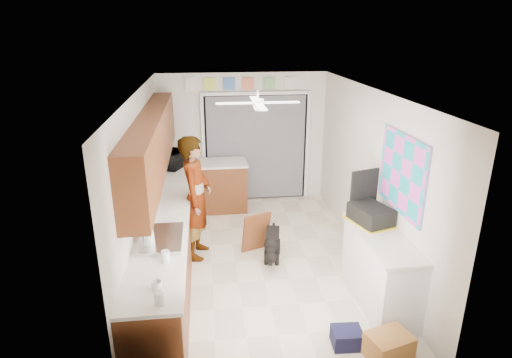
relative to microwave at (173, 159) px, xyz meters
name	(u,v)px	position (x,y,z in m)	size (l,w,h in m)	color
floor	(259,260)	(1.32, -1.77, -1.09)	(5.00, 5.00, 0.00)	beige
ceiling	(260,92)	(1.32, -1.77, 1.41)	(5.00, 5.00, 0.00)	white
wall_back	(243,138)	(1.32, 0.73, 0.16)	(3.20, 3.20, 0.00)	silver
wall_front	(297,281)	(1.32, -4.27, 0.16)	(3.20, 3.20, 0.00)	silver
wall_left	(143,187)	(-0.28, -1.77, 0.16)	(5.00, 5.00, 0.00)	silver
wall_right	(369,177)	(2.92, -1.77, 0.16)	(5.00, 5.00, 0.00)	silver
left_base_cabinets	(169,238)	(0.02, -1.77, -0.64)	(0.60, 4.80, 0.90)	brown
left_countertop	(167,208)	(0.03, -1.77, -0.17)	(0.62, 4.80, 0.04)	white
upper_cabinets	(153,143)	(-0.12, -1.57, 0.71)	(0.32, 4.00, 0.80)	brown
sink_basin	(161,239)	(0.03, -2.77, -0.13)	(0.50, 0.76, 0.06)	silver
faucet	(144,233)	(-0.16, -2.77, -0.04)	(0.03, 0.03, 0.22)	silver
peninsula_base	(220,187)	(0.82, 0.23, -0.64)	(1.00, 0.60, 0.90)	brown
peninsula_top	(219,163)	(0.82, 0.23, -0.17)	(1.04, 0.64, 0.04)	white
back_opening_recess	(256,148)	(1.57, 0.70, -0.04)	(2.00, 0.06, 2.10)	black
curtain_panel	(256,149)	(1.57, 0.66, -0.04)	(1.90, 0.03, 2.05)	gray
door_trim_left	(204,150)	(0.55, 0.67, -0.04)	(0.06, 0.04, 2.10)	white
door_trim_right	(307,147)	(2.59, 0.67, -0.04)	(0.06, 0.04, 2.10)	white
door_trim_head	(256,93)	(1.57, 0.67, 1.03)	(2.10, 0.04, 0.06)	white
header_frame_0	(210,84)	(0.72, 0.70, 1.21)	(0.22, 0.02, 0.22)	#DEE84D
header_frame_1	(229,84)	(1.07, 0.70, 1.21)	(0.22, 0.02, 0.22)	#4573B9
header_frame_2	(248,84)	(1.42, 0.70, 1.21)	(0.22, 0.02, 0.22)	#DE7653
header_frame_3	(269,83)	(1.82, 0.70, 1.21)	(0.22, 0.02, 0.22)	#73BD6C
header_frame_4	(290,83)	(2.22, 0.70, 1.21)	(0.22, 0.02, 0.22)	silver
route66_sign	(191,84)	(0.37, 0.70, 1.21)	(0.22, 0.02, 0.26)	silver
right_counter_base	(380,271)	(2.67, -2.97, -0.64)	(0.50, 1.40, 0.90)	white
right_counter_top	(383,237)	(2.66, -2.97, -0.17)	(0.54, 1.44, 0.04)	white
abstract_painting	(402,173)	(2.90, -2.77, 0.56)	(0.03, 1.15, 0.95)	#F45AD4
ceiling_fan	(258,103)	(1.32, -1.57, 1.23)	(1.14, 1.14, 0.24)	white
microwave	(173,159)	(0.00, 0.00, 0.00)	(0.54, 0.36, 0.30)	black
soap_bottle	(149,235)	(-0.08, -2.93, 0.00)	(0.12, 0.12, 0.31)	silver
cup	(157,286)	(0.08, -3.78, -0.10)	(0.11, 0.11, 0.09)	white
jar_a	(166,256)	(0.12, -3.27, -0.09)	(0.09, 0.09, 0.13)	silver
jar_b	(159,299)	(0.12, -4.02, -0.09)	(0.08, 0.08, 0.13)	silver
paper_towel_roll	(147,228)	(-0.13, -2.71, -0.02)	(0.12, 0.12, 0.26)	white
suitcase	(371,214)	(2.64, -2.60, -0.04)	(0.39, 0.51, 0.22)	black
suitcase_rim	(370,222)	(2.64, -2.60, -0.15)	(0.44, 0.58, 0.02)	yellow
suitcase_lid	(364,188)	(2.64, -2.31, 0.21)	(0.42, 0.03, 0.50)	black
cardboard_box	(389,346)	(2.41, -3.91, -0.95)	(0.45, 0.33, 0.28)	#B87E39
navy_crate	(347,338)	(2.04, -3.68, -0.99)	(0.32, 0.27, 0.20)	black
cabinet_door_panel	(256,232)	(1.30, -1.50, -0.76)	(0.44, 0.03, 0.66)	brown
man	(196,198)	(0.42, -1.48, -0.16)	(0.68, 0.45, 1.86)	white
dog	(272,244)	(1.52, -1.76, -0.84)	(0.27, 0.64, 0.50)	black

